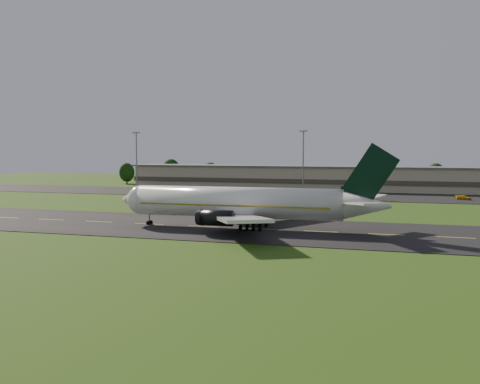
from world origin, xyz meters
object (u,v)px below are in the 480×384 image
(airliner, at_px, (242,203))
(service_vehicle_c, at_px, (372,195))
(light_mast_centre, at_px, (303,154))
(service_vehicle_b, at_px, (219,191))
(service_vehicle_d, at_px, (464,197))
(light_mast_west, at_px, (136,153))
(terminal, at_px, (315,178))
(service_vehicle_a, at_px, (176,191))

(airliner, xyz_separation_m, service_vehicle_c, (19.96, 69.20, -3.97))
(light_mast_centre, bearing_deg, airliner, -88.11)
(light_mast_centre, bearing_deg, service_vehicle_b, -163.29)
(service_vehicle_b, height_order, service_vehicle_d, service_vehicle_d)
(light_mast_west, distance_m, service_vehicle_d, 108.82)
(terminal, bearing_deg, light_mast_west, -165.24)
(terminal, height_order, service_vehicle_d, terminal)
(service_vehicle_b, height_order, service_vehicle_c, service_vehicle_c)
(light_mast_west, distance_m, service_vehicle_a, 27.15)
(service_vehicle_a, relative_size, service_vehicle_b, 1.21)
(airliner, xyz_separation_m, light_mast_centre, (-2.64, 79.98, 8.08))
(service_vehicle_b, bearing_deg, service_vehicle_a, 117.38)
(airliner, distance_m, service_vehicle_d, 82.79)
(airliner, bearing_deg, light_mast_centre, 90.45)
(light_mast_centre, bearing_deg, service_vehicle_d, -12.54)
(terminal, relative_size, light_mast_centre, 7.13)
(light_mast_west, relative_size, service_vehicle_a, 4.70)
(airliner, height_order, light_mast_west, light_mast_west)
(light_mast_west, bearing_deg, service_vehicle_c, -7.43)
(service_vehicle_d, bearing_deg, airliner, -179.58)
(light_mast_west, xyz_separation_m, service_vehicle_d, (107.64, -10.59, -12.01))
(service_vehicle_c, bearing_deg, service_vehicle_d, 7.34)
(airliner, height_order, light_mast_centre, light_mast_centre)
(light_mast_west, xyz_separation_m, service_vehicle_a, (20.66, -12.99, -11.90))
(service_vehicle_a, bearing_deg, light_mast_centre, 23.94)
(light_mast_west, relative_size, service_vehicle_b, 5.71)
(terminal, bearing_deg, service_vehicle_d, -30.07)
(airliner, xyz_separation_m, service_vehicle_b, (-28.98, 72.07, -3.97))
(light_mast_west, bearing_deg, airliner, -51.93)
(terminal, height_order, light_mast_centre, light_mast_centre)
(airliner, bearing_deg, terminal, 89.30)
(terminal, xyz_separation_m, service_vehicle_b, (-27.74, -24.09, -3.30))
(terminal, distance_m, service_vehicle_c, 34.45)
(service_vehicle_c, distance_m, service_vehicle_d, 25.04)
(terminal, relative_size, service_vehicle_c, 33.81)
(service_vehicle_d, bearing_deg, terminal, 93.31)
(service_vehicle_d, bearing_deg, service_vehicle_c, 123.80)
(terminal, xyz_separation_m, service_vehicle_a, (-40.74, -29.17, -3.15))
(service_vehicle_a, xyz_separation_m, service_vehicle_d, (86.98, 2.40, -0.11))
(service_vehicle_c, bearing_deg, service_vehicle_b, -176.43)
(service_vehicle_b, distance_m, service_vehicle_c, 49.02)
(light_mast_centre, xyz_separation_m, service_vehicle_a, (-39.34, -12.99, -11.90))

